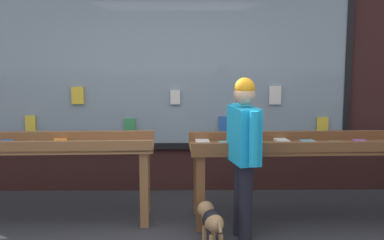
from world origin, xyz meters
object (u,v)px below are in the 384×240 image
object	(u,v)px
display_table_right	(326,152)
person_browsing	(244,146)
display_table_left	(17,152)
small_dog	(211,219)

from	to	relation	value
display_table_right	person_browsing	distance (m)	1.10
display_table_left	display_table_right	distance (m)	3.37
small_dog	person_browsing	bearing A→B (deg)	-75.24
person_browsing	display_table_left	bearing A→B (deg)	64.89
display_table_left	small_dog	bearing A→B (deg)	-18.19
display_table_right	small_dog	distance (m)	1.55
display_table_left	display_table_right	world-z (taller)	display_table_left
person_browsing	small_dog	bearing A→B (deg)	105.17
display_table_right	person_browsing	xyz separation A→B (m)	(-0.96, -0.51, 0.17)
person_browsing	small_dog	world-z (taller)	person_browsing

